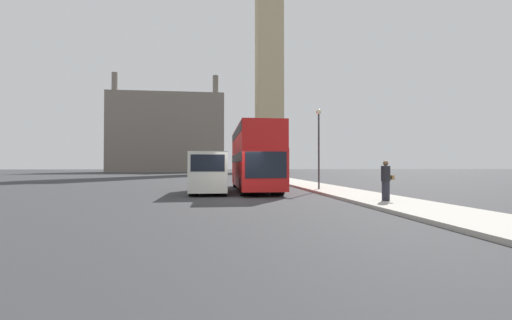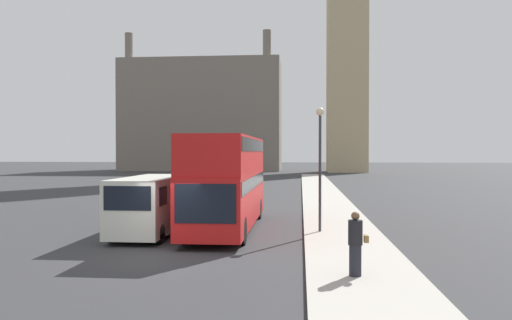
{
  "view_description": "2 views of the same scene",
  "coord_description": "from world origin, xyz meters",
  "px_view_note": "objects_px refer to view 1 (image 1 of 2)",
  "views": [
    {
      "loc": [
        -1.27,
        -17.47,
        1.73
      ],
      "look_at": [
        1.62,
        6.67,
        2.13
      ],
      "focal_mm": 24.0,
      "sensor_mm": 36.0,
      "label": 1
    },
    {
      "loc": [
        4.84,
        -16.97,
        3.65
      ],
      "look_at": [
        2.07,
        13.97,
        3.11
      ],
      "focal_mm": 35.0,
      "sensor_mm": 36.0,
      "label": 2
    }
  ],
  "objects_px": {
    "pedestrian": "(386,181)",
    "street_lamp": "(319,136)",
    "red_double_decker_bus": "(254,156)",
    "clock_tower": "(269,40)",
    "white_van": "(209,172)"
  },
  "relations": [
    {
      "from": "red_double_decker_bus",
      "to": "white_van",
      "type": "relative_size",
      "value": 1.8
    },
    {
      "from": "pedestrian",
      "to": "street_lamp",
      "type": "height_order",
      "value": "street_lamp"
    },
    {
      "from": "white_van",
      "to": "street_lamp",
      "type": "xyz_separation_m",
      "value": [
        7.36,
        0.77,
        2.38
      ]
    },
    {
      "from": "white_van",
      "to": "pedestrian",
      "type": "bearing_deg",
      "value": -41.09
    },
    {
      "from": "clock_tower",
      "to": "white_van",
      "type": "distance_m",
      "value": 77.69
    },
    {
      "from": "clock_tower",
      "to": "white_van",
      "type": "xyz_separation_m",
      "value": [
        -14.66,
        -68.3,
        -34.0
      ]
    },
    {
      "from": "street_lamp",
      "to": "pedestrian",
      "type": "bearing_deg",
      "value": -84.92
    },
    {
      "from": "pedestrian",
      "to": "street_lamp",
      "type": "relative_size",
      "value": 0.33
    },
    {
      "from": "white_van",
      "to": "red_double_decker_bus",
      "type": "bearing_deg",
      "value": 30.96
    },
    {
      "from": "pedestrian",
      "to": "street_lamp",
      "type": "distance_m",
      "value": 8.28
    },
    {
      "from": "red_double_decker_bus",
      "to": "white_van",
      "type": "bearing_deg",
      "value": -149.04
    },
    {
      "from": "clock_tower",
      "to": "white_van",
      "type": "relative_size",
      "value": 11.45
    },
    {
      "from": "clock_tower",
      "to": "white_van",
      "type": "bearing_deg",
      "value": -102.11
    },
    {
      "from": "street_lamp",
      "to": "red_double_decker_bus",
      "type": "bearing_deg",
      "value": 165.6
    },
    {
      "from": "clock_tower",
      "to": "red_double_decker_bus",
      "type": "relative_size",
      "value": 6.36
    }
  ]
}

